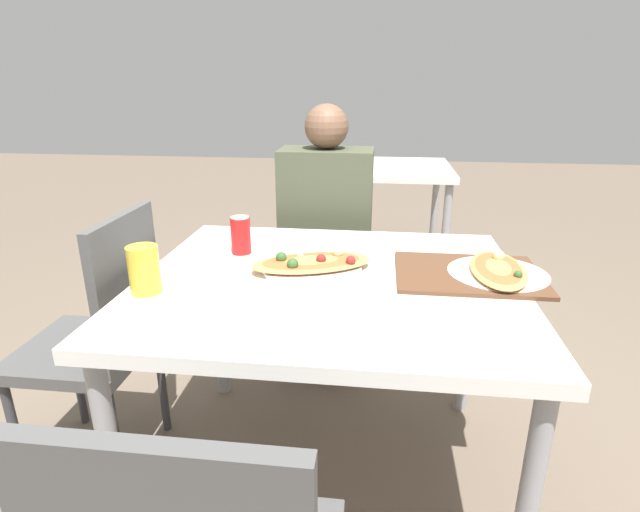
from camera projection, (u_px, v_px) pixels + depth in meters
ground_plane at (328, 474)px, 1.72m from camera, size 14.00×14.00×0.00m
dining_table at (329, 299)px, 1.49m from camera, size 1.11×0.97×0.73m
chair_far_seated at (328, 256)px, 2.32m from camera, size 0.40×0.40×0.90m
chair_side_left at (102, 333)px, 1.62m from camera, size 0.40×0.40×0.90m
person_seated at (326, 223)px, 2.15m from camera, size 0.39×0.25×1.19m
pizza_main at (312, 264)px, 1.52m from camera, size 0.41×0.30×0.06m
soda_can at (241, 235)px, 1.66m from camera, size 0.07×0.07×0.12m
drink_glass at (144, 270)px, 1.35m from camera, size 0.08×0.08×0.13m
serving_tray at (468, 274)px, 1.48m from camera, size 0.42×0.32×0.01m
pizza_second at (498, 271)px, 1.47m from camera, size 0.29×0.34×0.06m
background_table at (362, 173)px, 3.38m from camera, size 1.10×0.80×0.85m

